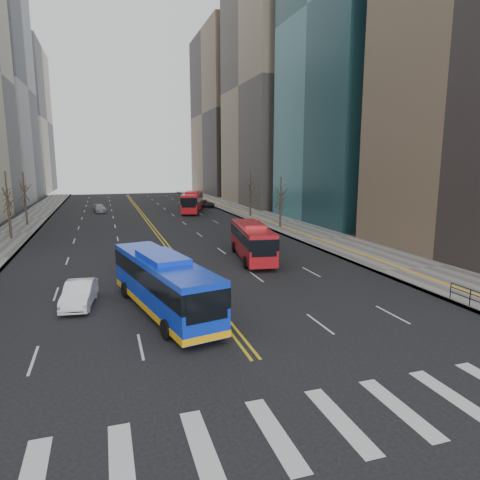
% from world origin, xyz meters
% --- Properties ---
extents(ground, '(220.00, 220.00, 0.00)m').
position_xyz_m(ground, '(0.00, 0.00, 0.00)').
color(ground, black).
extents(sidewalk_right, '(7.00, 130.00, 0.15)m').
position_xyz_m(sidewalk_right, '(17.50, 45.00, 0.07)').
color(sidewalk_right, slate).
rests_on(sidewalk_right, ground).
extents(sidewalk_left, '(5.00, 130.00, 0.15)m').
position_xyz_m(sidewalk_left, '(-16.50, 45.00, 0.07)').
color(sidewalk_left, slate).
rests_on(sidewalk_left, ground).
extents(crosswalk, '(26.70, 4.00, 0.01)m').
position_xyz_m(crosswalk, '(0.00, 0.00, 0.01)').
color(crosswalk, silver).
rests_on(crosswalk, ground).
extents(centerline, '(0.55, 100.00, 0.01)m').
position_xyz_m(centerline, '(0.00, 55.00, 0.01)').
color(centerline, gold).
rests_on(centerline, ground).
extents(office_towers, '(83.00, 134.00, 58.00)m').
position_xyz_m(office_towers, '(0.12, 68.51, 23.92)').
color(office_towers, gray).
rests_on(office_towers, ground).
extents(street_trees, '(35.20, 47.20, 7.60)m').
position_xyz_m(street_trees, '(-7.18, 34.55, 4.87)').
color(street_trees, '#31271D').
rests_on(street_trees, ground).
extents(blue_bus, '(4.88, 11.97, 3.42)m').
position_xyz_m(blue_bus, '(-3.00, 12.42, 1.79)').
color(blue_bus, '#0E33D7').
rests_on(blue_bus, ground).
extents(red_bus_near, '(3.87, 10.44, 3.26)m').
position_xyz_m(red_bus_near, '(6.38, 23.79, 1.82)').
color(red_bus_near, '#A81218').
rests_on(red_bus_near, ground).
extents(red_bus_far, '(5.92, 11.73, 3.63)m').
position_xyz_m(red_bus_far, '(8.48, 60.57, 2.02)').
color(red_bus_far, '#A81218').
rests_on(red_bus_far, ground).
extents(car_white, '(2.15, 4.69, 1.49)m').
position_xyz_m(car_white, '(-7.67, 15.03, 0.74)').
color(car_white, white).
rests_on(car_white, ground).
extents(car_dark_mid, '(1.80, 4.12, 1.38)m').
position_xyz_m(car_dark_mid, '(10.50, 31.36, 0.69)').
color(car_dark_mid, black).
rests_on(car_dark_mid, ground).
extents(car_silver, '(2.49, 4.75, 1.31)m').
position_xyz_m(car_silver, '(-6.69, 65.52, 0.66)').
color(car_silver, gray).
rests_on(car_silver, ground).
extents(car_dark_far, '(3.18, 5.29, 1.37)m').
position_xyz_m(car_dark_far, '(12.50, 68.36, 0.69)').
color(car_dark_far, black).
rests_on(car_dark_far, ground).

